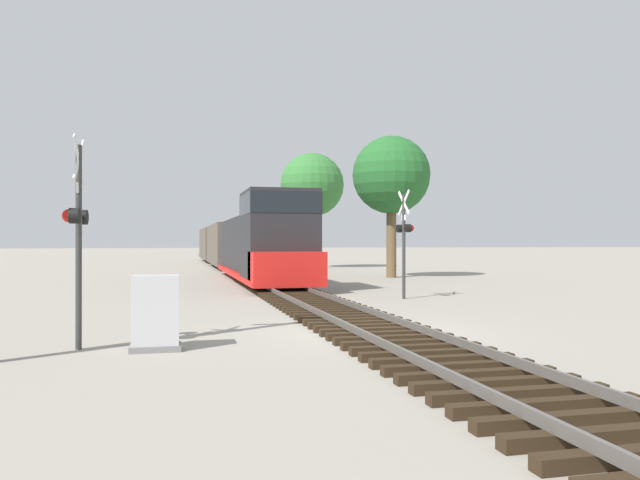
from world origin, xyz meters
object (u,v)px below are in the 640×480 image
object	(u,v)px
freight_train	(233,245)
tree_far_right	(391,176)
crossing_signal_far	(404,234)
tree_mid_background	(312,185)
relay_cabinet	(155,313)
crossing_signal_near	(77,226)

from	to	relation	value
freight_train	tree_far_right	xyz separation A→B (m)	(8.06, -13.00, 4.12)
tree_far_right	crossing_signal_far	bearing A→B (deg)	-107.92
freight_train	crossing_signal_far	world-z (taller)	freight_train
tree_far_right	tree_mid_background	world-z (taller)	tree_mid_background
crossing_signal_far	tree_mid_background	bearing A→B (deg)	-10.52
freight_train	relay_cabinet	bearing A→B (deg)	-97.78
crossing_signal_near	crossing_signal_far	xyz separation A→B (m)	(10.15, 8.68, -0.04)
crossing_signal_far	relay_cabinet	xyz separation A→B (m)	(-8.66, -9.16, -1.67)
crossing_signal_near	tree_mid_background	size ratio (longest dim) A/B	0.45
crossing_signal_far	tree_mid_background	distance (m)	27.77
tree_mid_background	tree_far_right	bearing A→B (deg)	-83.79
crossing_signal_near	tree_mid_background	xyz separation A→B (m)	(12.80, 35.99, 4.25)
tree_far_right	tree_mid_background	bearing A→B (deg)	96.21
crossing_signal_near	freight_train	bearing A→B (deg)	173.97
crossing_signal_near	tree_far_right	xyz separation A→B (m)	(14.35, 21.67, 3.55)
freight_train	crossing_signal_far	bearing A→B (deg)	-81.56
crossing_signal_far	tree_mid_background	world-z (taller)	tree_mid_background
crossing_signal_near	tree_mid_background	bearing A→B (deg)	164.69
tree_mid_background	crossing_signal_far	bearing A→B (deg)	-95.53
freight_train	tree_mid_background	xyz separation A→B (m)	(6.50, 1.32, 4.82)
relay_cabinet	tree_mid_background	xyz separation A→B (m)	(11.31, 36.47, 5.96)
crossing_signal_far	freight_train	bearing A→B (deg)	3.45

